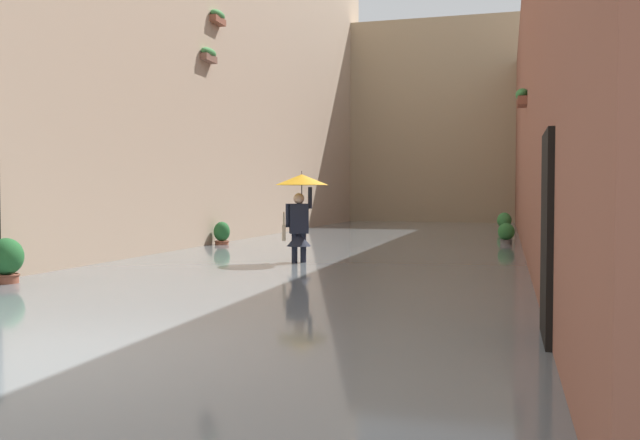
# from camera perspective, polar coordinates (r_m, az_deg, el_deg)

# --- Properties ---
(ground_plane) EXTENTS (74.67, 74.67, 0.00)m
(ground_plane) POSITION_cam_1_polar(r_m,az_deg,el_deg) (20.15, 4.61, -2.43)
(ground_plane) COLOR slate
(flood_water) EXTENTS (9.10, 35.87, 0.22)m
(flood_water) POSITION_cam_1_polar(r_m,az_deg,el_deg) (20.14, 4.61, -2.12)
(flood_water) COLOR slate
(flood_water) RESTS_ON ground_plane
(building_facade_left) EXTENTS (2.04, 33.87, 8.13)m
(building_facade_left) POSITION_cam_1_polar(r_m,az_deg,el_deg) (19.92, 19.24, 9.11)
(building_facade_left) COLOR #935642
(building_facade_left) RESTS_ON ground_plane
(building_facade_right) EXTENTS (2.04, 33.87, 13.40)m
(building_facade_right) POSITION_cam_1_polar(r_m,az_deg,el_deg) (22.19, -8.74, 15.39)
(building_facade_right) COLOR tan
(building_facade_right) RESTS_ON ground_plane
(building_facade_far) EXTENTS (11.90, 1.80, 10.49)m
(building_facade_far) POSITION_cam_1_polar(r_m,az_deg,el_deg) (35.95, 9.40, 7.93)
(building_facade_far) COLOR tan
(building_facade_far) RESTS_ON ground_plane
(person_wading) EXTENTS (1.09, 1.09, 2.09)m
(person_wading) POSITION_cam_1_polar(r_m,az_deg,el_deg) (13.87, -1.66, 1.68)
(person_wading) COLOR #2D2319
(person_wading) RESTS_ON ground_plane
(potted_plant_far_right) EXTENTS (0.53, 0.53, 0.93)m
(potted_plant_far_right) POSITION_cam_1_polar(r_m,az_deg,el_deg) (11.71, -24.81, -3.32)
(potted_plant_far_right) COLOR brown
(potted_plant_far_right) RESTS_ON ground_plane
(potted_plant_near_right) EXTENTS (0.45, 0.45, 0.85)m
(potted_plant_near_right) POSITION_cam_1_polar(r_m,az_deg,el_deg) (19.07, -8.23, -1.34)
(potted_plant_near_right) COLOR #9E563D
(potted_plant_near_right) RESTS_ON ground_plane
(potted_plant_mid_left) EXTENTS (0.46, 0.46, 0.81)m
(potted_plant_mid_left) POSITION_cam_1_polar(r_m,az_deg,el_deg) (19.74, 15.33, -1.24)
(potted_plant_mid_left) COLOR #66605B
(potted_plant_mid_left) RESTS_ON ground_plane
(potted_plant_far_left) EXTENTS (0.53, 0.53, 0.93)m
(potted_plant_far_left) POSITION_cam_1_polar(r_m,az_deg,el_deg) (26.61, 15.18, -0.23)
(potted_plant_far_left) COLOR #9E563D
(potted_plant_far_left) RESTS_ON ground_plane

